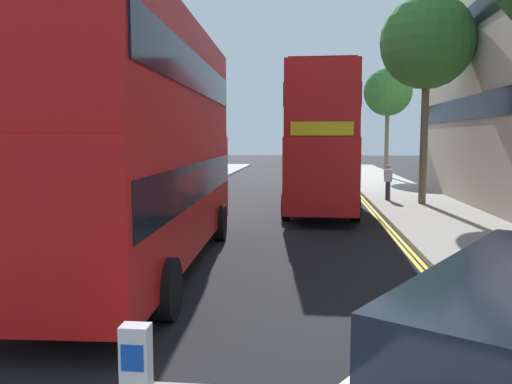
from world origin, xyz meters
TOP-DOWN VIEW (x-y plane):
  - sidewalk_right at (6.50, 16.00)m, footprint 4.00×80.00m
  - sidewalk_left at (-6.50, 16.00)m, footprint 4.00×80.00m
  - kerb_line_outer at (4.40, 14.00)m, footprint 0.10×56.00m
  - kerb_line_inner at (4.24, 14.00)m, footprint 0.10×56.00m
  - double_decker_bus_away at (-2.02, 11.02)m, footprint 3.09×10.89m
  - double_decker_bus_oncoming at (2.20, 21.68)m, footprint 2.97×10.86m
  - pedestrian_far at (5.34, 23.85)m, footprint 0.34×0.22m
  - street_tree_near at (7.47, 39.03)m, footprint 3.53×3.53m
  - street_tree_far at (6.64, 22.74)m, footprint 3.97×3.97m

SIDE VIEW (x-z plane):
  - kerb_line_outer at x=4.40m, z-range 0.00..0.01m
  - kerb_line_inner at x=4.24m, z-range 0.00..0.01m
  - sidewalk_right at x=6.50m, z-range 0.00..0.14m
  - sidewalk_left at x=-6.50m, z-range 0.00..0.14m
  - pedestrian_far at x=5.34m, z-range 0.18..1.80m
  - double_decker_bus_away at x=-2.02m, z-range 0.21..5.85m
  - double_decker_bus_oncoming at x=2.20m, z-range 0.21..5.85m
  - street_tree_near at x=7.47m, z-range 2.33..10.33m
  - street_tree_far at x=6.64m, z-range 2.57..11.46m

